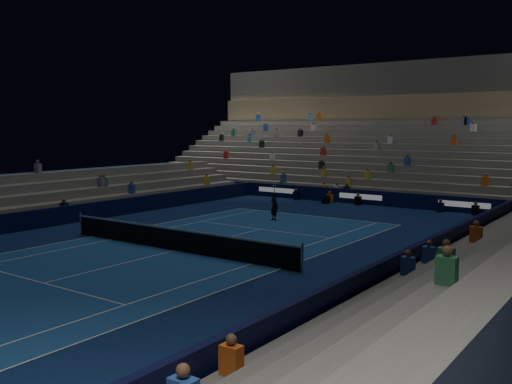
{
  "coord_description": "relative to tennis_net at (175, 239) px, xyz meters",
  "views": [
    {
      "loc": [
        16.89,
        -17.46,
        5.27
      ],
      "look_at": [
        0.0,
        6.0,
        2.0
      ],
      "focal_mm": 39.82,
      "sensor_mm": 36.0,
      "label": 1
    }
  ],
  "objects": [
    {
      "name": "ground",
      "position": [
        0.0,
        0.0,
        -0.5
      ],
      "size": [
        90.0,
        90.0,
        0.0
      ],
      "primitive_type": "plane",
      "color": "#0C1F4B",
      "rests_on": "ground"
    },
    {
      "name": "court_surface",
      "position": [
        0.0,
        0.0,
        -0.5
      ],
      "size": [
        10.97,
        23.77,
        0.01
      ],
      "primitive_type": "cube",
      "color": "navy",
      "rests_on": "ground"
    },
    {
      "name": "sponsor_barrier_far",
      "position": [
        0.0,
        18.5,
        -0.0
      ],
      "size": [
        44.0,
        0.25,
        1.0
      ],
      "primitive_type": "cube",
      "color": "#080E33",
      "rests_on": "ground"
    },
    {
      "name": "sponsor_barrier_east",
      "position": [
        9.7,
        0.0,
        -0.0
      ],
      "size": [
        0.25,
        37.0,
        1.0
      ],
      "primitive_type": "cube",
      "color": "black",
      "rests_on": "ground"
    },
    {
      "name": "sponsor_barrier_west",
      "position": [
        -9.7,
        0.0,
        -0.0
      ],
      "size": [
        0.25,
        37.0,
        1.0
      ],
      "primitive_type": "cube",
      "color": "#080E33",
      "rests_on": "ground"
    },
    {
      "name": "grandstand_main",
      "position": [
        0.0,
        27.9,
        2.87
      ],
      "size": [
        44.0,
        15.2,
        11.2
      ],
      "color": "slate",
      "rests_on": "ground"
    },
    {
      "name": "grandstand_east",
      "position": [
        13.17,
        0.0,
        0.41
      ],
      "size": [
        5.0,
        37.0,
        2.5
      ],
      "color": "#5F5F5B",
      "rests_on": "ground"
    },
    {
      "name": "grandstand_west",
      "position": [
        -13.17,
        0.0,
        0.41
      ],
      "size": [
        5.0,
        37.0,
        2.5
      ],
      "color": "slate",
      "rests_on": "ground"
    },
    {
      "name": "tennis_net",
      "position": [
        0.0,
        0.0,
        0.0
      ],
      "size": [
        12.9,
        0.1,
        1.1
      ],
      "color": "#B2B2B7",
      "rests_on": "ground"
    },
    {
      "name": "tennis_player",
      "position": [
        -1.09,
        9.32,
        0.3
      ],
      "size": [
        0.69,
        0.57,
        1.61
      ],
      "primitive_type": "imported",
      "rotation": [
        0.0,
        0.0,
        2.78
      ],
      "color": "black",
      "rests_on": "ground"
    },
    {
      "name": "broadcast_camera",
      "position": [
        -2.23,
        17.47,
        -0.22
      ],
      "size": [
        0.46,
        0.88,
        0.55
      ],
      "color": "black",
      "rests_on": "ground"
    }
  ]
}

